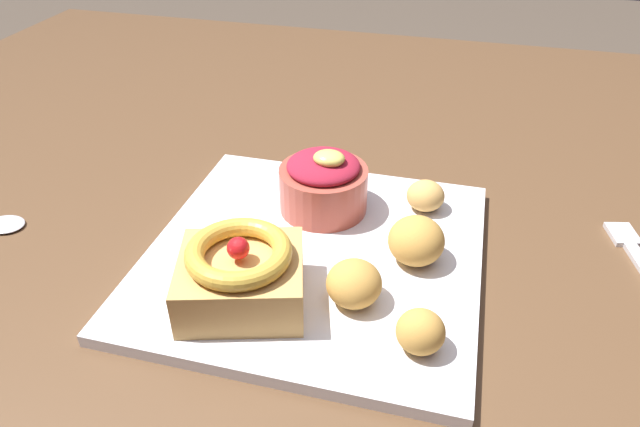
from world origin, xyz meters
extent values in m
cube|color=brown|center=(0.00, 0.00, 0.71)|extent=(1.31, 1.01, 0.04)
cylinder|color=brown|center=(-0.57, 0.42, 0.34)|extent=(0.07, 0.07, 0.69)
cylinder|color=brown|center=(0.57, 0.42, 0.34)|extent=(0.07, 0.07, 0.69)
cube|color=white|center=(0.07, -0.18, 0.74)|extent=(0.30, 0.30, 0.01)
cube|color=tan|center=(0.03, -0.26, 0.76)|extent=(0.12, 0.11, 0.04)
torus|color=gold|center=(0.03, -0.26, 0.79)|extent=(0.11, 0.11, 0.02)
sphere|color=red|center=(0.03, -0.26, 0.80)|extent=(0.02, 0.02, 0.02)
cylinder|color=#B24C3D|center=(0.06, -0.11, 0.76)|extent=(0.09, 0.09, 0.05)
ellipsoid|color=#A31E33|center=(0.06, -0.11, 0.79)|extent=(0.07, 0.07, 0.02)
ellipsoid|color=#EAD666|center=(0.07, -0.12, 0.80)|extent=(0.03, 0.03, 0.01)
ellipsoid|color=gold|center=(0.17, -0.17, 0.76)|extent=(0.05, 0.05, 0.04)
ellipsoid|color=gold|center=(0.18, -0.28, 0.76)|extent=(0.04, 0.04, 0.03)
ellipsoid|color=gold|center=(0.12, -0.24, 0.76)|extent=(0.05, 0.05, 0.04)
ellipsoid|color=tan|center=(0.16, -0.09, 0.76)|extent=(0.04, 0.04, 0.03)
cube|color=silver|center=(0.36, -0.07, 0.73)|extent=(0.03, 0.04, 0.00)
ellipsoid|color=silver|center=(-0.24, -0.21, 0.73)|extent=(0.04, 0.03, 0.00)
camera|label=1|loc=(0.19, -0.59, 1.08)|focal=32.71mm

